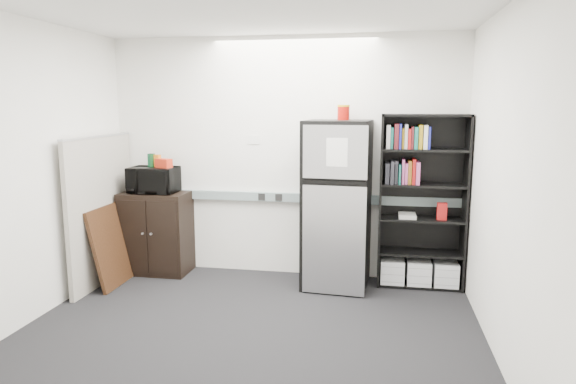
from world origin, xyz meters
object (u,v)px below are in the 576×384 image
at_px(refrigerator, 337,205).
at_px(cabinet, 156,232).
at_px(cubicle_partition, 102,210).
at_px(bookshelf, 422,203).
at_px(microwave, 154,180).

bearing_deg(refrigerator, cabinet, -177.91).
distance_m(cubicle_partition, cabinet, 0.69).
bearing_deg(cabinet, bookshelf, 1.23).
xyz_separation_m(cubicle_partition, microwave, (0.43, 0.40, 0.28)).
relative_size(microwave, refrigerator, 0.30).
bearing_deg(refrigerator, bookshelf, 13.47).
xyz_separation_m(cabinet, refrigerator, (2.11, -0.08, 0.42)).
distance_m(cabinet, microwave, 0.62).
bearing_deg(cabinet, refrigerator, -2.18).
relative_size(cabinet, refrigerator, 0.53).
xyz_separation_m(cubicle_partition, cabinet, (0.43, 0.42, -0.34)).
relative_size(bookshelf, refrigerator, 1.04).
height_order(cabinet, refrigerator, refrigerator).
distance_m(cubicle_partition, microwave, 0.66).
height_order(cubicle_partition, refrigerator, refrigerator).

